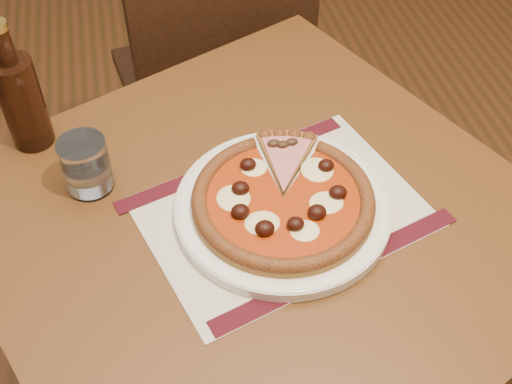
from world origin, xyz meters
The scene contains 8 objects.
table centered at (0.55, -0.99, 0.65)m, with size 1.06×1.06×0.75m.
chair_far centered at (0.59, -0.32, 0.51)m, with size 0.48×0.48×0.89m.
placemat centered at (0.59, -0.99, 0.75)m, with size 0.41×0.29×0.00m, color beige.
plate centered at (0.59, -0.99, 0.76)m, with size 0.33×0.33×0.02m, color white.
pizza centered at (0.59, -0.99, 0.78)m, with size 0.27×0.27×0.04m.
ham_slice centered at (0.63, -0.91, 0.78)m, with size 0.10×0.14×0.02m.
water_glass centered at (0.31, -0.87, 0.80)m, with size 0.07×0.07×0.09m, color white.
bottle centered at (0.22, -0.74, 0.84)m, with size 0.07×0.07×0.23m.
Camera 1 is at (0.41, -1.61, 1.49)m, focal length 45.00 mm.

